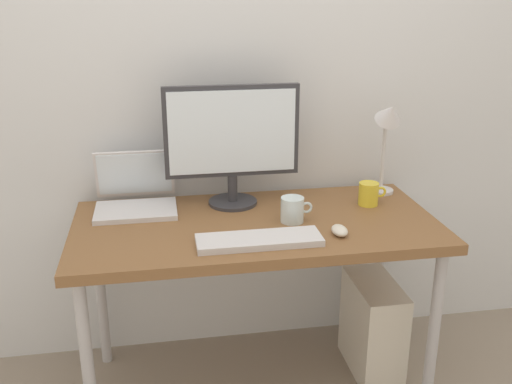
{
  "coord_description": "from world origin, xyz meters",
  "views": [
    {
      "loc": [
        -0.35,
        -2.04,
        1.6
      ],
      "look_at": [
        0.0,
        0.0,
        0.87
      ],
      "focal_mm": 40.92,
      "sensor_mm": 36.0,
      "label": 1
    }
  ],
  "objects_px": {
    "monitor": "(232,138)",
    "mouse": "(340,230)",
    "keyboard": "(259,240)",
    "computer_tower": "(373,327)",
    "desk": "(256,238)",
    "laptop": "(135,195)",
    "desk_lamp": "(388,127)",
    "glass_cup": "(293,210)",
    "coffee_mug": "(369,194)"
  },
  "relations": [
    {
      "from": "computer_tower",
      "to": "keyboard",
      "type": "bearing_deg",
      "value": -157.79
    },
    {
      "from": "desk",
      "to": "computer_tower",
      "type": "xyz_separation_m",
      "value": [
        0.51,
        0.02,
        -0.47
      ]
    },
    {
      "from": "laptop",
      "to": "mouse",
      "type": "height_order",
      "value": "laptop"
    },
    {
      "from": "glass_cup",
      "to": "desk_lamp",
      "type": "bearing_deg",
      "value": 26.8
    },
    {
      "from": "laptop",
      "to": "mouse",
      "type": "bearing_deg",
      "value": -28.81
    },
    {
      "from": "keyboard",
      "to": "mouse",
      "type": "distance_m",
      "value": 0.3
    },
    {
      "from": "desk_lamp",
      "to": "coffee_mug",
      "type": "bearing_deg",
      "value": -135.29
    },
    {
      "from": "desk",
      "to": "keyboard",
      "type": "relative_size",
      "value": 3.16
    },
    {
      "from": "desk",
      "to": "desk_lamp",
      "type": "distance_m",
      "value": 0.73
    },
    {
      "from": "desk_lamp",
      "to": "glass_cup",
      "type": "bearing_deg",
      "value": -153.2
    },
    {
      "from": "desk_lamp",
      "to": "computer_tower",
      "type": "bearing_deg",
      "value": -113.24
    },
    {
      "from": "keyboard",
      "to": "coffee_mug",
      "type": "bearing_deg",
      "value": 30.43
    },
    {
      "from": "computer_tower",
      "to": "coffee_mug",
      "type": "bearing_deg",
      "value": 108.2
    },
    {
      "from": "monitor",
      "to": "keyboard",
      "type": "distance_m",
      "value": 0.49
    },
    {
      "from": "monitor",
      "to": "laptop",
      "type": "bearing_deg",
      "value": 177.19
    },
    {
      "from": "computer_tower",
      "to": "desk_lamp",
      "type": "bearing_deg",
      "value": 66.76
    },
    {
      "from": "monitor",
      "to": "computer_tower",
      "type": "bearing_deg",
      "value": -17.87
    },
    {
      "from": "keyboard",
      "to": "computer_tower",
      "type": "bearing_deg",
      "value": 22.21
    },
    {
      "from": "desk",
      "to": "glass_cup",
      "type": "height_order",
      "value": "glass_cup"
    },
    {
      "from": "desk",
      "to": "monitor",
      "type": "height_order",
      "value": "monitor"
    },
    {
      "from": "desk_lamp",
      "to": "coffee_mug",
      "type": "distance_m",
      "value": 0.29
    },
    {
      "from": "monitor",
      "to": "glass_cup",
      "type": "bearing_deg",
      "value": -49.22
    },
    {
      "from": "desk",
      "to": "coffee_mug",
      "type": "bearing_deg",
      "value": 11.76
    },
    {
      "from": "laptop",
      "to": "coffee_mug",
      "type": "bearing_deg",
      "value": -7.51
    },
    {
      "from": "keyboard",
      "to": "desk",
      "type": "bearing_deg",
      "value": 83.23
    },
    {
      "from": "desk_lamp",
      "to": "glass_cup",
      "type": "height_order",
      "value": "desk_lamp"
    },
    {
      "from": "desk_lamp",
      "to": "computer_tower",
      "type": "xyz_separation_m",
      "value": [
        -0.08,
        -0.19,
        -0.83
      ]
    },
    {
      "from": "desk_lamp",
      "to": "keyboard",
      "type": "height_order",
      "value": "desk_lamp"
    },
    {
      "from": "monitor",
      "to": "laptop",
      "type": "distance_m",
      "value": 0.45
    },
    {
      "from": "laptop",
      "to": "glass_cup",
      "type": "height_order",
      "value": "laptop"
    },
    {
      "from": "glass_cup",
      "to": "desk",
      "type": "bearing_deg",
      "value": 170.13
    },
    {
      "from": "monitor",
      "to": "mouse",
      "type": "height_order",
      "value": "monitor"
    },
    {
      "from": "coffee_mug",
      "to": "glass_cup",
      "type": "relative_size",
      "value": 0.94
    },
    {
      "from": "monitor",
      "to": "mouse",
      "type": "bearing_deg",
      "value": -48.56
    },
    {
      "from": "keyboard",
      "to": "mouse",
      "type": "xyz_separation_m",
      "value": [
        0.3,
        0.02,
        0.01
      ]
    },
    {
      "from": "glass_cup",
      "to": "computer_tower",
      "type": "bearing_deg",
      "value": 6.76
    },
    {
      "from": "desk",
      "to": "mouse",
      "type": "bearing_deg",
      "value": -32.5
    },
    {
      "from": "laptop",
      "to": "computer_tower",
      "type": "xyz_separation_m",
      "value": [
        0.97,
        -0.21,
        -0.59
      ]
    },
    {
      "from": "keyboard",
      "to": "coffee_mug",
      "type": "distance_m",
      "value": 0.59
    },
    {
      "from": "laptop",
      "to": "glass_cup",
      "type": "xyz_separation_m",
      "value": [
        0.59,
        -0.25,
        -0.01
      ]
    },
    {
      "from": "mouse",
      "to": "coffee_mug",
      "type": "distance_m",
      "value": 0.35
    },
    {
      "from": "glass_cup",
      "to": "coffee_mug",
      "type": "bearing_deg",
      "value": 19.69
    },
    {
      "from": "keyboard",
      "to": "monitor",
      "type": "bearing_deg",
      "value": 95.33
    },
    {
      "from": "monitor",
      "to": "mouse",
      "type": "distance_m",
      "value": 0.57
    },
    {
      "from": "desk",
      "to": "keyboard",
      "type": "xyz_separation_m",
      "value": [
        -0.02,
        -0.2,
        0.08
      ]
    },
    {
      "from": "coffee_mug",
      "to": "desk",
      "type": "bearing_deg",
      "value": -168.24
    },
    {
      "from": "mouse",
      "to": "computer_tower",
      "type": "height_order",
      "value": "mouse"
    },
    {
      "from": "laptop",
      "to": "desk",
      "type": "bearing_deg",
      "value": -26.42
    },
    {
      "from": "laptop",
      "to": "computer_tower",
      "type": "bearing_deg",
      "value": -11.95
    },
    {
      "from": "glass_cup",
      "to": "computer_tower",
      "type": "height_order",
      "value": "glass_cup"
    }
  ]
}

